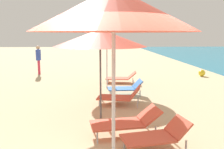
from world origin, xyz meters
The scene contains 10 objects.
umbrella_nearest centered at (0.23, -0.07, 2.58)m, with size 2.08×2.08×2.92m.
lounger_nearest_shoreside centered at (1.17, 1.21, 0.33)m, with size 1.40×0.83×0.63m.
umbrella_second centered at (0.08, 3.12, 2.20)m, with size 2.45×2.45×2.48m.
lounger_second_shoreside centered at (0.73, 4.31, 0.29)m, with size 1.49×0.94×0.64m.
lounger_second_inland centered at (0.65, 1.96, 0.33)m, with size 1.64×0.87×0.63m.
umbrella_farthest centered at (0.37, 6.70, 2.65)m, with size 2.48×2.48×3.00m.
lounger_farthest_shoreside centered at (1.11, 7.87, 0.25)m, with size 1.50×0.81×0.54m.
lounger_farthest_inland centered at (1.06, 5.59, 0.29)m, with size 1.31×0.67×0.58m.
person_walking_near centered at (-3.43, 10.50, 1.00)m, with size 0.24×0.37×1.65m.
beach_ball centered at (5.70, 9.33, 0.18)m, with size 0.36×0.36×0.36m, color yellow.
Camera 1 is at (0.04, -3.03, 2.29)m, focal length 37.30 mm.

